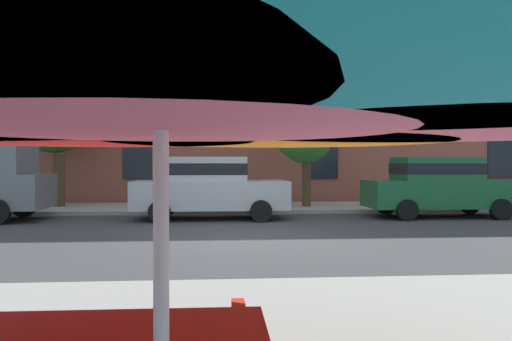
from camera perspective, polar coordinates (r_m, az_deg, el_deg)
The scene contains 8 objects.
ground_plane at distance 11.05m, azimuth -1.17°, elevation -7.49°, with size 120.00×120.00×0.00m, color #38383A.
sidewalk_far at distance 17.79m, azimuth -2.46°, elevation -4.18°, with size 56.00×3.60×0.12m, color #9E998E.
apartment_building at distance 26.36m, azimuth -3.12°, elevation 11.25°, with size 43.89×12.08×12.80m.
sedan_silver at distance 14.63m, azimuth -5.29°, elevation -1.74°, with size 4.40×1.98×1.78m.
sedan_green at distance 16.06m, azimuth 19.82°, elevation -1.56°, with size 4.40×1.98×1.78m.
street_tree_left at distance 18.99m, azimuth -21.83°, elevation 6.23°, with size 2.89×2.97×4.85m.
street_tree_middle at distance 17.50m, azimuth 5.23°, elevation 4.75°, with size 2.14×2.20×4.08m.
patio_umbrella at distance 1.96m, azimuth -10.63°, elevation 11.50°, with size 4.17×3.88×2.25m.
Camera 1 is at (-0.64, -10.92, 1.58)m, focal length 35.67 mm.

